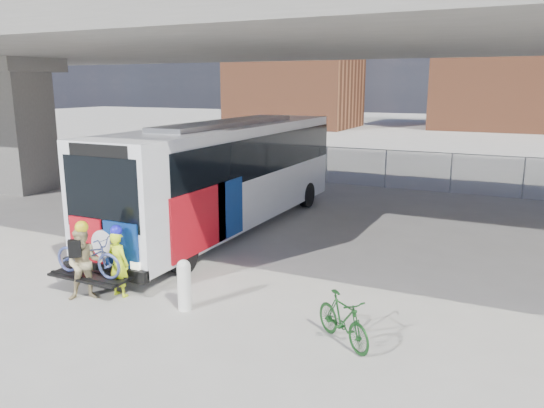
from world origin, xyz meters
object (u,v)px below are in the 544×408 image
Objects in this scene: bollard at (184,283)px; cyclist_hivis at (118,262)px; bike_parked at (343,319)px; bus at (229,168)px; cyclist_tan at (84,263)px.

bollard is 1.85m from cyclist_hivis.
cyclist_hivis reaches higher than bike_parked.
bollard is (2.51, -6.31, -1.49)m from bus.
cyclist_tan is (-2.40, -0.49, 0.27)m from bollard.
cyclist_tan reaches higher than bollard.
bus is 8.95m from bike_parked.
bike_parked is (5.47, 0.00, -0.33)m from cyclist_hivis.
cyclist_tan is at bearing -168.50° from bollard.
bollard is at bearing 127.05° from bike_parked.
cyclist_hivis is (-1.84, -0.00, 0.21)m from bollard.
bollard is at bearing -27.72° from cyclist_tan.
cyclist_hivis is at bearing -83.91° from bus.
cyclist_hivis is at bearing 127.05° from bike_parked.
bollard is at bearing -68.32° from bus.
bollard is 3.63m from bike_parked.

